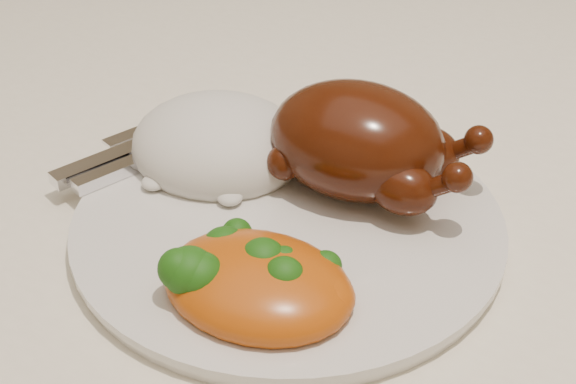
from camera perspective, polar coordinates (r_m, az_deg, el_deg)
The scene contains 7 objects.
dining_table at distance 0.68m, azimuth 2.09°, elevation -5.09°, with size 1.60×0.90×0.76m.
tablecloth at distance 0.64m, azimuth 2.22°, elevation -0.01°, with size 1.73×1.03×0.18m.
dinner_plate at distance 0.54m, azimuth -0.00°, elevation -2.27°, with size 0.29×0.29×0.01m, color silver.
roast_chicken at distance 0.55m, azimuth 5.23°, elevation 3.57°, with size 0.16×0.11×0.08m.
rice_mound at distance 0.59m, azimuth -4.95°, elevation 3.31°, with size 0.15×0.14×0.07m.
mac_and_cheese at distance 0.47m, azimuth -2.18°, elevation -6.38°, with size 0.13×0.10×0.05m.
cutlery at distance 0.61m, azimuth -11.04°, elevation 2.82°, with size 0.06×0.17×0.01m.
Camera 1 is at (0.26, -0.45, 1.10)m, focal length 50.00 mm.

